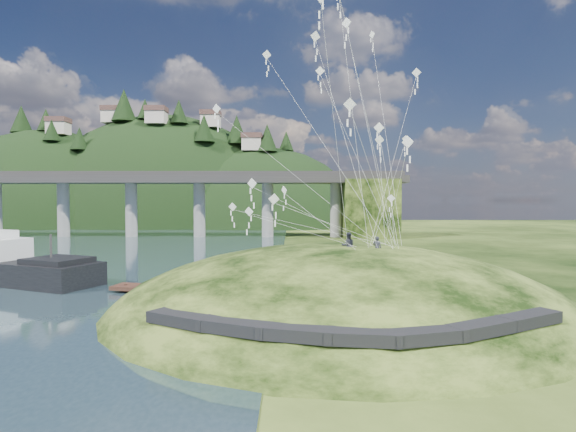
{
  "coord_description": "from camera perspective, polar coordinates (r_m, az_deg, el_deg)",
  "views": [
    {
      "loc": [
        4.22,
        -31.66,
        8.3
      ],
      "look_at": [
        4.0,
        6.0,
        7.0
      ],
      "focal_mm": 28.0,
      "sensor_mm": 36.0,
      "label": 1
    }
  ],
  "objects": [
    {
      "name": "wooden_dock",
      "position": [
        41.05,
        -12.7,
        -9.11
      ],
      "size": [
        14.18,
        5.09,
        1.0
      ],
      "color": "#341C15",
      "rests_on": "ground"
    },
    {
      "name": "grass_hill",
      "position": [
        35.26,
        6.68,
        -14.17
      ],
      "size": [
        36.0,
        32.0,
        13.0
      ],
      "color": "black",
      "rests_on": "ground"
    },
    {
      "name": "kite_flyers",
      "position": [
        33.02,
        8.44,
        -2.17
      ],
      "size": [
        2.83,
        1.33,
        2.05
      ],
      "color": "#272934",
      "rests_on": "ground"
    },
    {
      "name": "kite_swarm",
      "position": [
        36.58,
        4.57,
        14.78
      ],
      "size": [
        17.49,
        17.19,
        20.16
      ],
      "color": "white",
      "rests_on": "ground"
    },
    {
      "name": "footpath",
      "position": [
        23.01,
        8.67,
        -13.72
      ],
      "size": [
        22.29,
        5.84,
        0.83
      ],
      "color": "black",
      "rests_on": "ground"
    },
    {
      "name": "ground",
      "position": [
        33.0,
        -7.2,
        -12.61
      ],
      "size": [
        320.0,
        320.0,
        0.0
      ],
      "primitive_type": "plane",
      "color": "black",
      "rests_on": "ground"
    },
    {
      "name": "far_ridge",
      "position": [
        161.85,
        -16.88,
        -3.69
      ],
      "size": [
        153.0,
        70.0,
        94.5
      ],
      "color": "black",
      "rests_on": "ground"
    },
    {
      "name": "bridge",
      "position": [
        106.26,
        -16.46,
        2.65
      ],
      "size": [
        160.0,
        11.0,
        15.0
      ],
      "color": "#2D2B2B",
      "rests_on": "ground"
    },
    {
      "name": "work_barge",
      "position": [
        53.71,
        -31.7,
        -5.37
      ],
      "size": [
        20.02,
        12.31,
        6.81
      ],
      "color": "black",
      "rests_on": "ground"
    }
  ]
}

